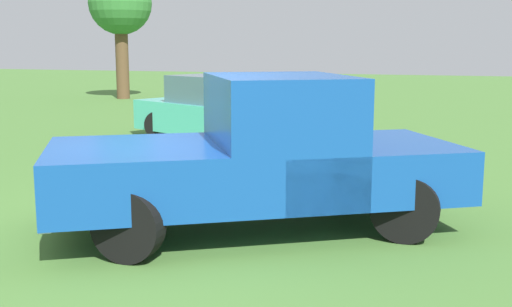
{
  "coord_description": "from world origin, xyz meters",
  "views": [
    {
      "loc": [
        3.2,
        -6.35,
        2.13
      ],
      "look_at": [
        0.94,
        0.44,
        0.9
      ],
      "focal_mm": 44.45,
      "sensor_mm": 36.0,
      "label": 1
    }
  ],
  "objects": [
    {
      "name": "tree_back_left",
      "position": [
        -9.81,
        15.97,
        3.62
      ],
      "size": [
        2.45,
        2.45,
        4.96
      ],
      "color": "brown",
      "rests_on": "ground_plane"
    },
    {
      "name": "ground_plane",
      "position": [
        0.0,
        0.0,
        0.0
      ],
      "size": [
        80.0,
        80.0,
        0.0
      ],
      "primitive_type": "plane",
      "color": "#477533"
    },
    {
      "name": "sedan_near",
      "position": [
        -1.83,
        6.67,
        0.67
      ],
      "size": [
        4.9,
        3.63,
        1.46
      ],
      "rotation": [
        0.0,
        0.0,
        5.83
      ],
      "color": "black",
      "rests_on": "ground_plane"
    },
    {
      "name": "pickup_truck",
      "position": [
        1.05,
        0.5,
        0.92
      ],
      "size": [
        4.96,
        4.04,
        1.79
      ],
      "rotation": [
        0.0,
        0.0,
        3.68
      ],
      "color": "black",
      "rests_on": "ground_plane"
    }
  ]
}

